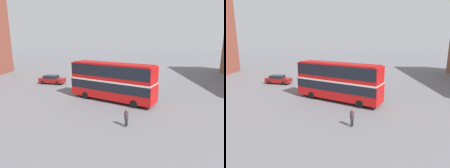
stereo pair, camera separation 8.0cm
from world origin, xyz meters
TOP-DOWN VIEW (x-y plane):
  - ground_plane at (0.00, 0.00)m, footprint 240.00×240.00m
  - double_decker_bus at (0.09, -0.90)m, footprint 11.14×7.78m
  - pedestrian_foreground at (1.63, -8.65)m, footprint 0.56×0.56m
  - parked_car_kerb_near at (-2.15, 13.15)m, footprint 3.95×1.94m
  - parked_car_kerb_far at (-10.79, 8.46)m, footprint 4.70×2.65m

SIDE VIEW (x-z plane):
  - ground_plane at x=0.00m, z-range 0.00..0.00m
  - parked_car_kerb_near at x=-2.15m, z-range 0.01..1.46m
  - parked_car_kerb_far at x=-10.79m, z-range 0.02..1.53m
  - pedestrian_foreground at x=1.63m, z-range 0.18..1.80m
  - double_decker_bus at x=0.09m, z-range 0.34..5.20m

